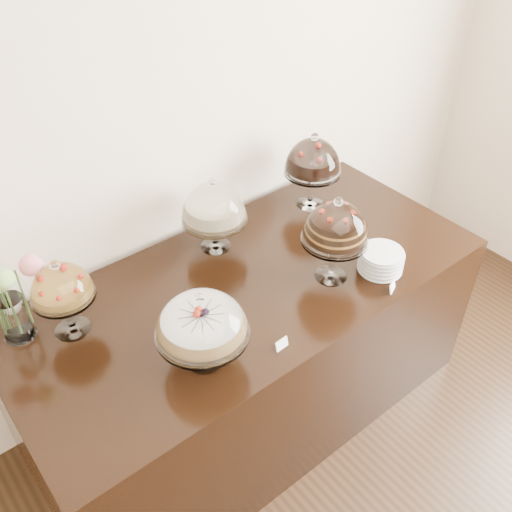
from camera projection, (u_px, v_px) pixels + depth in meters
wall_back at (114, 134)px, 2.38m from camera, size 5.00×0.04×3.00m
display_counter at (250, 349)px, 2.85m from camera, size 2.20×1.00×0.90m
cake_stand_sugar_sponge at (202, 321)px, 2.07m from camera, size 0.36×0.36×0.35m
cake_stand_choco_layer at (336, 226)px, 2.41m from camera, size 0.30×0.30×0.43m
cake_stand_cheesecake at (214, 206)px, 2.61m from camera, size 0.31×0.31×0.38m
cake_stand_dark_choco at (313, 159)px, 2.88m from camera, size 0.30×0.30×0.41m
cake_stand_fruit_tart at (61, 287)px, 2.19m from camera, size 0.25×0.25×0.36m
flower_vase at (6, 295)px, 2.18m from camera, size 0.29×0.24×0.38m
plate_stack at (381, 261)px, 2.59m from camera, size 0.20×0.20×0.10m
price_card_left at (282, 344)px, 2.24m from camera, size 0.06×0.02×0.04m
price_card_right at (392, 287)px, 2.50m from camera, size 0.06×0.04×0.04m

